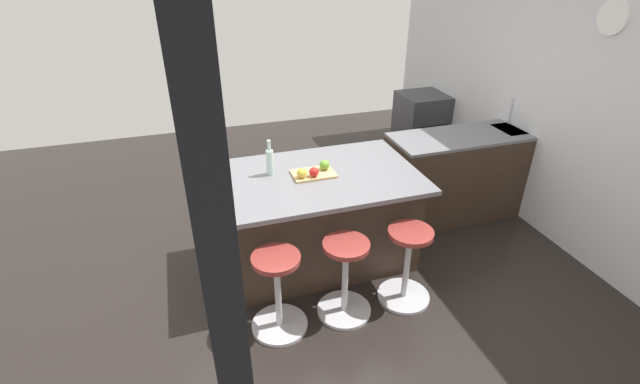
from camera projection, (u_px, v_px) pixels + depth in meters
ground_plane at (295, 257)px, 4.28m from camera, size 7.49×7.49×0.00m
interior_partition_left at (551, 95)px, 4.32m from camera, size 0.15×5.76×2.70m
sink_cabinet at (487, 170)px, 4.88m from camera, size 2.26×0.60×1.21m
oven_range at (421, 126)px, 6.12m from camera, size 0.60×0.61×0.90m
kitchen_island at (317, 217)px, 4.04m from camera, size 1.72×1.13×0.92m
stool_by_window at (407, 267)px, 3.63m from camera, size 0.44×0.44×0.68m
stool_middle at (345, 281)px, 3.49m from camera, size 0.44×0.44×0.68m
stool_near_camera at (278, 295)px, 3.34m from camera, size 0.44×0.44×0.68m
cutting_board at (313, 174)px, 3.78m from camera, size 0.36×0.24×0.02m
apple_red at (314, 172)px, 3.70m from camera, size 0.08×0.08×0.08m
apple_green at (324, 165)px, 3.81m from camera, size 0.09×0.09×0.09m
apple_yellow at (302, 173)px, 3.68m from camera, size 0.08×0.08×0.08m
water_bottle at (270, 161)px, 3.74m from camera, size 0.06×0.06×0.31m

